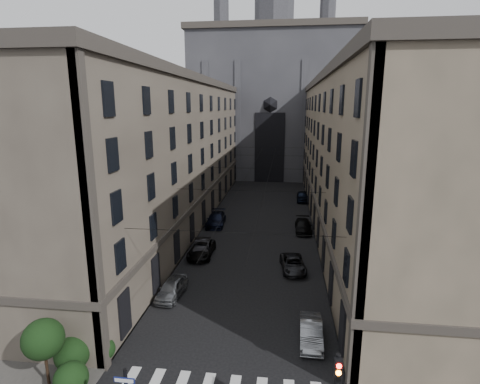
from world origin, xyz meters
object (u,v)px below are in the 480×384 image
at_px(car_left_near, 172,288).
at_px(car_left_midfar, 201,249).
at_px(car_left_midnear, 202,247).
at_px(car_right_midnear, 293,264).
at_px(gothic_tower, 273,95).
at_px(car_right_far, 303,196).
at_px(car_right_near, 311,332).
at_px(car_left_far, 216,219).
at_px(car_right_midfar, 303,226).

relative_size(car_left_near, car_left_midfar, 0.85).
xyz_separation_m(car_left_midnear, car_right_midnear, (9.47, -3.02, -0.10)).
xyz_separation_m(gothic_tower, car_right_far, (6.20, -26.52, -16.99)).
bearing_deg(car_left_midfar, car_right_near, -53.10).
distance_m(car_left_midfar, car_right_near, 16.92).
distance_m(gothic_tower, car_left_far, 44.63).
xyz_separation_m(car_left_midnear, car_right_far, (11.47, 24.06, 0.06)).
relative_size(car_left_near, car_right_near, 1.03).
relative_size(car_right_midfar, car_right_far, 1.05).
height_order(gothic_tower, car_right_midnear, gothic_tower).
distance_m(car_left_midnear, car_left_far, 9.69).
xyz_separation_m(car_left_midfar, car_right_near, (10.38, -13.36, -0.02)).
bearing_deg(car_right_midnear, car_left_far, 120.64).
height_order(gothic_tower, car_right_far, gothic_tower).
bearing_deg(car_right_midfar, gothic_tower, 97.11).
xyz_separation_m(car_left_midnear, car_left_midfar, (0.09, -0.61, -0.04)).
bearing_deg(car_right_midfar, car_right_far, 87.46).
height_order(car_left_near, car_left_far, car_left_far).
relative_size(gothic_tower, car_right_far, 12.30).
bearing_deg(gothic_tower, car_right_midfar, -82.33).
bearing_deg(car_left_far, gothic_tower, 79.32).
bearing_deg(car_left_near, car_left_midfar, 90.43).
xyz_separation_m(gothic_tower, car_left_midnear, (-5.27, -50.58, -17.05)).
bearing_deg(car_left_midfar, car_right_midnear, -15.36).
bearing_deg(car_left_near, car_right_midfar, 61.37).
height_order(car_left_midfar, car_right_midnear, car_left_midfar).
height_order(car_left_midnear, car_right_far, car_right_far).
bearing_deg(car_right_midnear, car_left_midfar, 158.69).
bearing_deg(car_right_near, car_right_midnear, 96.57).
distance_m(gothic_tower, car_left_midfar, 54.21).
distance_m(car_left_far, car_right_midfar, 11.28).
distance_m(car_left_near, car_right_midnear, 11.72).
relative_size(car_right_near, car_right_midfar, 0.84).
distance_m(gothic_tower, car_right_midfar, 45.73).
bearing_deg(car_right_near, car_left_midfar, 129.19).
relative_size(car_left_far, car_right_far, 1.17).
distance_m(car_left_far, car_right_far, 18.57).
bearing_deg(car_right_midnear, car_left_near, -154.66).
bearing_deg(car_left_midfar, car_right_midfar, 39.21).
bearing_deg(car_left_midnear, car_left_near, -99.99).
xyz_separation_m(car_left_near, car_right_midfar, (11.38, 17.81, -0.01)).
distance_m(car_right_midfar, car_right_far, 15.53).
distance_m(car_left_midnear, car_right_near, 17.46).
height_order(car_left_midnear, car_right_near, car_left_midnear).
distance_m(gothic_tower, car_right_far, 32.10).
xyz_separation_m(car_left_midfar, car_right_midnear, (9.38, -2.41, -0.06)).
distance_m(car_left_midfar, car_right_midnear, 9.69).
height_order(gothic_tower, car_left_near, gothic_tower).
relative_size(car_left_midfar, car_right_far, 1.07).
xyz_separation_m(car_left_near, car_left_midfar, (0.53, 8.66, -0.03)).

